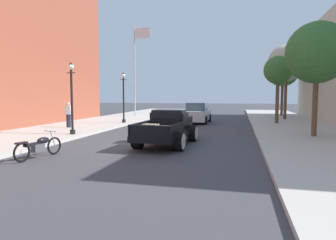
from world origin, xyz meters
TOP-DOWN VIEW (x-y plane):
  - ground_plane at (0.00, 0.00)m, footprint 140.00×140.00m
  - sidewalk_left at (-7.25, 0.00)m, footprint 5.50×64.00m
  - sidewalk_right at (7.25, 0.00)m, footprint 5.50×64.00m
  - hotrod_truck_black at (0.46, 0.54)m, footprint 2.35×5.01m
  - motorcycle_parked at (-3.33, -3.61)m, footprint 0.65×2.10m
  - car_background_silver at (0.28, 11.42)m, footprint 1.94×4.34m
  - pedestrian_sidewalk_left at (-7.24, 4.53)m, footprint 0.53×0.22m
  - street_lamp_near at (-5.13, 1.55)m, footprint 0.50×0.32m
  - street_lamp_far at (-5.04, 8.62)m, footprint 0.50×0.32m
  - flagpole at (-6.65, 16.24)m, footprint 1.74×0.16m
  - street_tree_nearest at (7.37, 3.81)m, footprint 3.10×3.10m
  - street_tree_second at (6.36, 10.85)m, footprint 2.11×2.11m
  - street_tree_third at (7.53, 15.09)m, footprint 3.19×3.19m
  - street_tree_farthest at (7.89, 20.01)m, footprint 3.27×3.27m

SIDE VIEW (x-z plane):
  - ground_plane at x=0.00m, z-range 0.00..0.00m
  - sidewalk_left at x=-7.25m, z-range 0.00..0.15m
  - sidewalk_right at x=7.25m, z-range 0.00..0.15m
  - motorcycle_parked at x=-3.33m, z-range -0.02..0.91m
  - hotrod_truck_black at x=0.46m, z-range -0.04..1.54m
  - car_background_silver at x=0.28m, z-range -0.06..1.59m
  - pedestrian_sidewalk_left at x=-7.24m, z-range 0.26..1.91m
  - street_lamp_near at x=-5.13m, z-range 0.46..4.31m
  - street_lamp_far at x=-5.04m, z-range 0.46..4.31m
  - street_tree_second at x=6.36m, z-range 1.56..6.58m
  - street_tree_nearest at x=7.37m, z-range 1.48..7.27m
  - street_tree_farthest at x=7.89m, z-range 1.63..7.91m
  - street_tree_third at x=7.53m, z-range 1.78..8.28m
  - flagpole at x=-6.65m, z-range 1.19..10.35m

